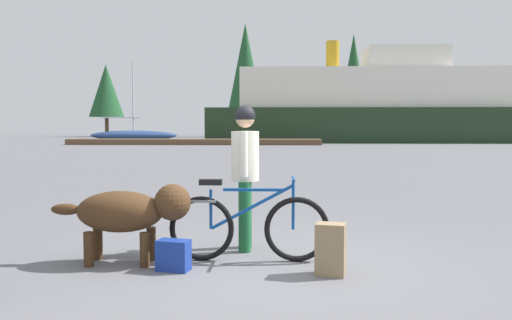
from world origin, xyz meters
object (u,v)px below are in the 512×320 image
(ferry_boat, at_px, (372,107))
(sailboat_moored, at_px, (134,135))
(bicycle, at_px, (248,226))
(handbag_pannier, at_px, (173,255))
(dog, at_px, (130,211))
(backpack, at_px, (330,249))
(person_cyclist, at_px, (245,164))

(ferry_boat, xyz_separation_m, sailboat_moored, (-21.18, 3.26, -2.44))
(bicycle, distance_m, handbag_pannier, 0.85)
(dog, bearing_deg, backpack, -9.65)
(person_cyclist, height_order, handbag_pannier, person_cyclist)
(dog, distance_m, backpack, 2.11)
(dog, bearing_deg, person_cyclist, 29.39)
(person_cyclist, height_order, ferry_boat, ferry_boat)
(person_cyclist, distance_m, ferry_boat, 39.39)
(dog, xyz_separation_m, ferry_boat, (9.41, 39.13, 2.37))
(person_cyclist, relative_size, backpack, 3.31)
(person_cyclist, bearing_deg, handbag_pannier, -125.88)
(backpack, bearing_deg, ferry_boat, 79.46)
(person_cyclist, height_order, backpack, person_cyclist)
(bicycle, bearing_deg, backpack, -30.57)
(sailboat_moored, bearing_deg, ferry_boat, -8.74)
(bicycle, distance_m, sailboat_moored, 44.20)
(person_cyclist, distance_m, sailboat_moored, 43.69)
(handbag_pannier, bearing_deg, ferry_boat, 77.27)
(person_cyclist, relative_size, handbag_pannier, 5.25)
(backpack, bearing_deg, bicycle, 149.43)
(bicycle, xyz_separation_m, sailboat_moored, (-13.00, 42.25, 0.10))
(bicycle, height_order, handbag_pannier, bicycle)
(dog, relative_size, ferry_boat, 0.05)
(bicycle, height_order, person_cyclist, person_cyclist)
(person_cyclist, relative_size, ferry_boat, 0.06)
(backpack, distance_m, handbag_pannier, 1.56)
(bicycle, relative_size, dog, 1.16)
(backpack, bearing_deg, handbag_pannier, 176.48)
(person_cyclist, xyz_separation_m, sailboat_moored, (-12.94, 41.73, -0.53))
(backpack, height_order, sailboat_moored, sailboat_moored)
(bicycle, xyz_separation_m, backpack, (0.83, -0.49, -0.13))
(dog, xyz_separation_m, handbag_pannier, (0.51, -0.25, -0.40))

